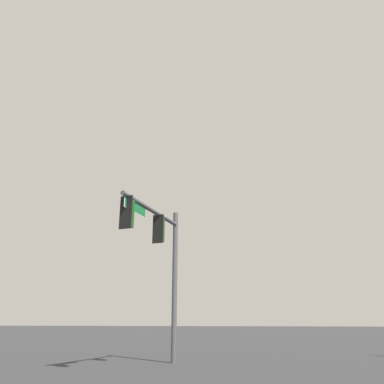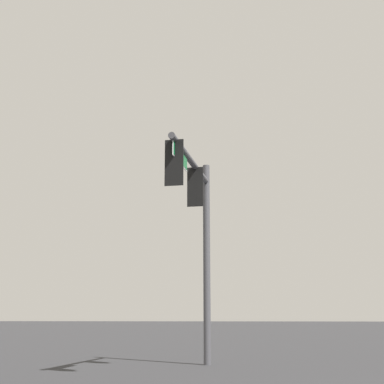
% 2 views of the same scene
% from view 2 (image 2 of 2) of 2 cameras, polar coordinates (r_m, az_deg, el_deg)
% --- Properties ---
extents(signal_pole_near, '(5.28, 0.70, 6.92)m').
position_cam_2_polar(signal_pole_near, '(17.30, 0.52, -2.26)').
color(signal_pole_near, '#47474C').
rests_on(signal_pole_near, ground_plane).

